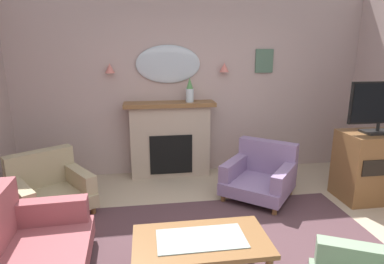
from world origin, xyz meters
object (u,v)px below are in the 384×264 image
wall_sconce_right (224,67)px  framed_picture (264,61)px  wall_sconce_left (110,68)px  mantel_vase_centre (190,91)px  armchair_beside_couch (261,174)px  fireplace (170,140)px  tv_flatscreen (381,106)px  wall_mirror (168,64)px  potted_plant_small_fern (46,175)px  armchair_by_coffee_table (49,188)px  coffee_table (201,245)px  tv_cabinet (371,166)px

wall_sconce_right → framed_picture: (0.65, 0.06, 0.09)m
wall_sconce_left → framed_picture: (2.35, 0.06, 0.09)m
mantel_vase_centre → armchair_beside_couch: bearing=-46.3°
framed_picture → fireplace: bearing=-174.2°
tv_flatscreen → mantel_vase_centre: bearing=151.9°
armchair_beside_couch → fireplace: bearing=141.5°
fireplace → mantel_vase_centre: size_ratio=3.78×
wall_sconce_right → framed_picture: 0.66m
wall_mirror → potted_plant_small_fern: bearing=-158.6°
armchair_by_coffee_table → coffee_table: bearing=-44.1°
fireplace → armchair_beside_couch: (1.14, -0.90, -0.27)m
armchair_beside_couch → tv_flatscreen: (1.39, -0.31, 0.94)m
mantel_vase_centre → armchair_by_coffee_table: size_ratio=0.32×
framed_picture → tv_cabinet: framed_picture is taller
mantel_vase_centre → tv_cabinet: (2.22, -1.17, -0.87)m
coffee_table → tv_flatscreen: 2.92m
framed_picture → armchair_beside_couch: 1.83m
wall_sconce_right → armchair_by_coffee_table: 2.95m
framed_picture → tv_flatscreen: 1.78m
armchair_beside_couch → coffee_table: bearing=-124.5°
fireplace → coffee_table: bearing=-89.0°
wall_sconce_left → potted_plant_small_fern: size_ratio=0.24×
mantel_vase_centre → tv_cabinet: bearing=-27.7°
wall_sconce_left → coffee_table: wall_sconce_left is taller
wall_sconce_left → armchair_by_coffee_table: 1.85m
potted_plant_small_fern → framed_picture: bearing=11.9°
coffee_table → potted_plant_small_fern: bearing=131.5°
framed_picture → tv_cabinet: (1.02, -1.35, -1.30)m
wall_sconce_right → coffee_table: (-0.81, -2.59, -1.28)m
mantel_vase_centre → tv_cabinet: mantel_vase_centre is taller
armchair_beside_couch → potted_plant_small_fern: 2.86m
framed_picture → armchair_by_coffee_table: 3.55m
framed_picture → wall_sconce_left: bearing=-178.5°
wall_mirror → framed_picture: (1.50, 0.01, 0.04)m
fireplace → potted_plant_small_fern: 1.80m
mantel_vase_centre → armchair_beside_couch: 1.58m
fireplace → coffee_table: fireplace is taller
mantel_vase_centre → wall_mirror: (-0.30, 0.17, 0.38)m
fireplace → tv_flatscreen: size_ratio=1.62×
wall_sconce_right → armchair_beside_couch: size_ratio=0.12×
coffee_table → fireplace: bearing=91.0°
wall_sconce_left → potted_plant_small_fern: 1.71m
fireplace → tv_cabinet: bearing=-25.4°
coffee_table → tv_cabinet: 2.80m
wall_mirror → armchair_by_coffee_table: size_ratio=0.85×
wall_sconce_left → armchair_by_coffee_table: size_ratio=0.12×
wall_mirror → potted_plant_small_fern: (-1.70, -0.67, -1.40)m
wall_sconce_left → framed_picture: size_ratio=0.39×
fireplace → wall_sconce_right: wall_sconce_right is taller
wall_mirror → potted_plant_small_fern: wall_mirror is taller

